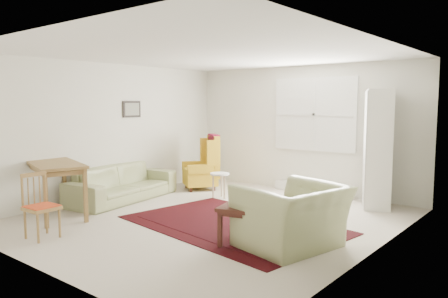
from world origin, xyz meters
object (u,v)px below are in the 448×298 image
Objects in this scene: wingback_chair at (200,162)px; stool at (220,185)px; armchair at (292,210)px; desk_chair at (42,206)px; coffee_table at (247,225)px; cabinet at (378,149)px; sofa at (123,176)px; desk at (56,190)px.

wingback_chair reaches higher than stool.
armchair reaches higher than desk_chair.
coffee_table is 0.31× the size of cabinet.
cabinet is 5.32m from desk_chair.
armchair is at bearing 25.70° from coffee_table.
cabinet is (0.53, 3.02, 0.74)m from coffee_table.
sofa is 1.79m from stool.
stool is at bearing -110.32° from armchair.
stool is at bearing 66.58° from desk.
wingback_chair is at bearing 155.53° from stool.
stool is at bearing -179.49° from cabinet.
stool is 2.88m from cabinet.
stool is 3.37m from desk_chair.
sofa is 3.50× the size of coffee_table.
coffee_table is at bearing 13.77° from desk.
desk_chair reaches higher than coffee_table.
desk_chair reaches higher than desk.
armchair reaches higher than stool.
desk_chair is at bearing -163.25° from sofa.
desk reaches higher than stool.
desk is (-3.67, -3.79, -0.57)m from cabinet.
coffee_table is at bearing -3.52° from wingback_chair.
coffee_table is 2.73m from stool.
desk_chair is at bearing -94.15° from stool.
wingback_chair is 2.38× the size of stool.
cabinet reaches higher than armchair.
coffee_table is (-0.50, -0.24, -0.21)m from armchair.
coffee_table is 0.46× the size of desk.
desk is 1.56× the size of desk_chair.
desk is (-0.30, -3.02, -0.14)m from wingback_chair.
desk_chair is at bearing -44.88° from armchair.
stool is 0.36× the size of desk.
cabinet reaches higher than desk.
desk is at bearing -61.65° from armchair.
desk_chair is at bearing -38.66° from desk.
sofa reaches higher than desk.
cabinet reaches higher than stool.
sofa is 2.52× the size of desk_chair.
desk is at bearing -60.68° from wingback_chair.
desk_chair reaches higher than stool.
armchair is at bearing 15.51° from desk.
wingback_chair is at bearing -108.25° from armchair.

